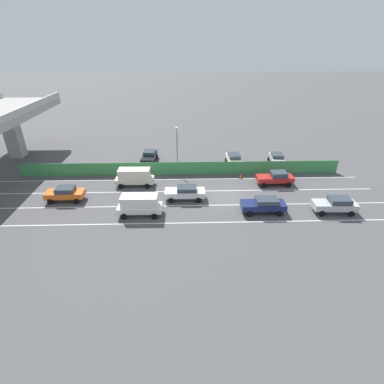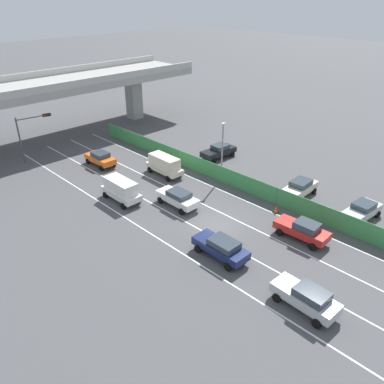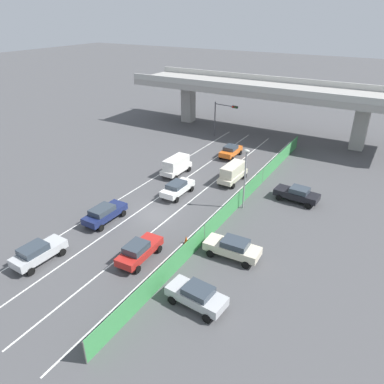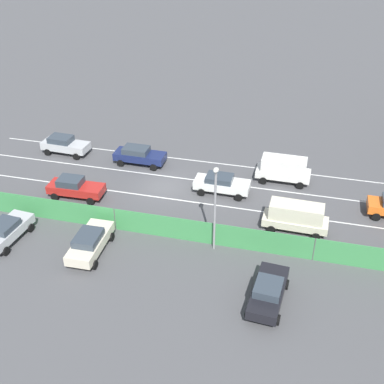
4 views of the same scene
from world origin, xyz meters
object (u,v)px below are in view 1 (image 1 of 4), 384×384
car_taxi_orange (65,193)px  car_sedan_red (276,178)px  car_sedan_white (185,192)px  parked_sedan_dark (149,156)px  car_sedan_navy (264,204)px  car_van_cream (134,176)px  traffic_cone (241,175)px  parked_sedan_cream (234,159)px  parked_wagon_silver (277,159)px  car_van_white (140,204)px  street_lamp (177,146)px  car_sedan_silver (335,204)px

car_taxi_orange → car_sedan_red: car_sedan_red is taller
car_sedan_white → car_taxi_orange: (0.13, 13.58, 0.01)m
car_taxi_orange → parked_sedan_dark: 14.33m
car_sedan_navy → parked_sedan_dark: 20.11m
car_taxi_orange → car_sedan_navy: (-3.22, -21.84, 0.00)m
car_sedan_white → car_sedan_navy: size_ratio=0.98×
car_van_cream → car_taxi_orange: bearing=116.6°
car_sedan_navy → traffic_cone: (8.72, 0.84, -0.58)m
parked_sedan_cream → car_sedan_red: bearing=-146.6°
car_taxi_orange → car_sedan_red: 25.22m
parked_wagon_silver → parked_sedan_cream: (-0.19, 6.33, 0.03)m
parked_sedan_dark → car_van_white: bearing=-178.0°
car_van_white → car_van_cream: 7.14m
car_van_white → parked_sedan_cream: (13.17, -11.89, -0.32)m
traffic_cone → car_van_cream: bearing=97.7°
car_sedan_navy → car_van_cream: 16.09m
parked_sedan_cream → traffic_cone: bearing=-176.6°
street_lamp → traffic_cone: (-1.78, -8.39, -3.63)m
car_sedan_red → parked_sedan_cream: bearing=33.4°
car_van_cream → parked_sedan_cream: car_van_cream is taller
car_taxi_orange → car_sedan_silver: 29.57m
parked_sedan_cream → parked_sedan_dark: (1.81, 12.42, -0.03)m
car_sedan_silver → car_van_cream: 23.18m
street_lamp → parked_wagon_silver: bearing=-79.1°
car_van_white → parked_wagon_silver: size_ratio=1.05×
traffic_cone → street_lamp: bearing=78.0°
car_taxi_orange → parked_sedan_dark: parked_sedan_dark is taller
car_sedan_navy → car_van_cream: size_ratio=0.98×
car_sedan_white → parked_wagon_silver: bearing=-52.9°
car_sedan_silver → parked_sedan_dark: bearing=54.3°
parked_wagon_silver → parked_sedan_dark: size_ratio=0.92×
parked_wagon_silver → parked_sedan_cream: size_ratio=0.94×
car_van_cream → car_sedan_red: bearing=-90.8°
car_sedan_red → traffic_cone: (2.08, 3.98, -0.58)m
car_sedan_white → car_taxi_orange: car_taxi_orange is taller
car_sedan_red → car_sedan_navy: 7.35m
car_sedan_red → street_lamp: size_ratio=0.71×
car_van_cream → street_lamp: size_ratio=0.74×
parked_sedan_dark → street_lamp: size_ratio=0.74×
car_sedan_silver → street_lamp: (10.74, 16.76, 3.02)m
car_sedan_white → car_sedan_silver: bearing=-101.9°
parked_sedan_cream → traffic_cone: 4.40m
street_lamp → traffic_cone: 9.31m
car_sedan_red → parked_sedan_dark: bearing=63.7°
car_van_cream → parked_sedan_cream: bearing=-65.2°
car_sedan_silver → parked_sedan_cream: bearing=32.9°
car_sedan_red → car_sedan_silver: size_ratio=1.01×
car_van_cream → parked_wagon_silver: (6.39, -19.76, -0.35)m
car_sedan_navy → car_van_white: car_van_white is taller
car_sedan_navy → car_van_white: bearing=90.4°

